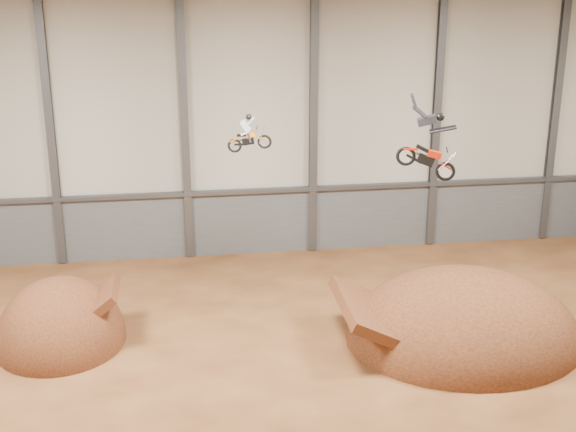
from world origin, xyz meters
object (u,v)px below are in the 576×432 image
object	(u,v)px
fmx_rider_a	(250,131)
fmx_rider_b	(424,138)
landing_ramp	(462,338)
takeoff_ramp	(62,341)

from	to	relation	value
fmx_rider_a	fmx_rider_b	world-z (taller)	fmx_rider_b
fmx_rider_b	landing_ramp	bearing A→B (deg)	34.15
landing_ramp	fmx_rider_a	distance (m)	12.62
takeoff_ramp	fmx_rider_a	bearing A→B (deg)	6.48
takeoff_ramp	fmx_rider_b	size ratio (longest dim) A/B	2.01
takeoff_ramp	fmx_rider_a	size ratio (longest dim) A/B	3.40
fmx_rider_a	fmx_rider_b	xyz separation A→B (m)	(6.20, -3.94, 0.40)
fmx_rider_a	fmx_rider_b	distance (m)	7.35
takeoff_ramp	fmx_rider_b	bearing A→B (deg)	-11.70
takeoff_ramp	fmx_rider_a	world-z (taller)	fmx_rider_a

